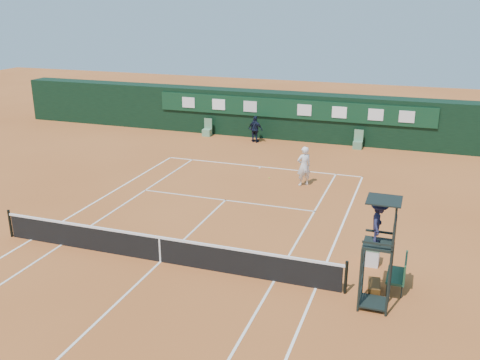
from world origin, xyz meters
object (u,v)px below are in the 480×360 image
(player, at_px, (304,166))
(cooler, at_px, (371,255))
(player_bench, at_px, (400,272))
(umpire_chair, at_px, (379,231))
(tennis_net, at_px, (160,249))

(player, bearing_deg, cooler, 80.02)
(player_bench, xyz_separation_m, cooler, (-1.02, 1.43, -0.27))
(umpire_chair, xyz_separation_m, cooler, (-0.36, 2.74, -2.13))
(umpire_chair, relative_size, player, 1.74)
(umpire_chair, height_order, cooler, umpire_chair)
(tennis_net, distance_m, umpire_chair, 7.57)
(player_bench, bearing_deg, cooler, 125.66)
(player_bench, relative_size, player, 0.61)
(player_bench, bearing_deg, player, 119.94)
(cooler, relative_size, player, 0.33)
(cooler, bearing_deg, player, 118.75)
(player_bench, distance_m, cooler, 1.78)
(cooler, bearing_deg, player_bench, -54.34)
(umpire_chair, distance_m, player_bench, 2.37)
(tennis_net, bearing_deg, player_bench, 5.86)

